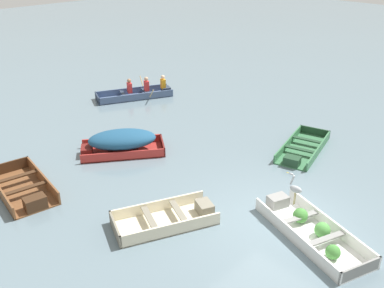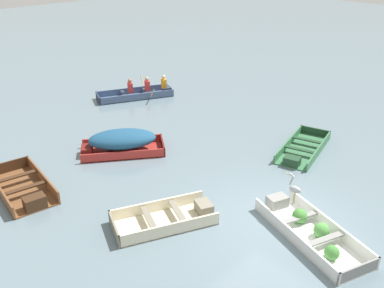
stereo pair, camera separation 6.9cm
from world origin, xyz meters
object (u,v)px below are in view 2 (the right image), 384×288
(dinghy_white_foreground, at_px, (310,230))
(rowboat_slate_blue_with_crew, at_px, (140,93))
(skiff_cream_far_moored, at_px, (169,218))
(skiff_green_near_moored, at_px, (302,150))
(heron_on_dinghy, at_px, (295,188))
(skiff_wooden_brown_outer_moored, at_px, (24,189))
(skiff_red_mid_moored, at_px, (122,141))

(dinghy_white_foreground, height_order, rowboat_slate_blue_with_crew, rowboat_slate_blue_with_crew)
(skiff_cream_far_moored, xyz_separation_m, rowboat_slate_blue_with_crew, (5.34, 7.90, 0.08))
(skiff_green_near_moored, xyz_separation_m, heron_on_dinghy, (-3.41, -1.84, 0.78))
(dinghy_white_foreground, distance_m, heron_on_dinghy, 1.04)
(dinghy_white_foreground, bearing_deg, heron_on_dinghy, 68.55)
(skiff_wooden_brown_outer_moored, bearing_deg, skiff_red_mid_moored, 1.84)
(skiff_cream_far_moored, relative_size, heron_on_dinghy, 3.29)
(heron_on_dinghy, bearing_deg, skiff_cream_far_moored, 138.68)
(skiff_green_near_moored, height_order, rowboat_slate_blue_with_crew, rowboat_slate_blue_with_crew)
(skiff_cream_far_moored, relative_size, skiff_wooden_brown_outer_moored, 1.00)
(skiff_green_near_moored, distance_m, heron_on_dinghy, 3.95)
(dinghy_white_foreground, bearing_deg, skiff_wooden_brown_outer_moored, 121.47)
(skiff_cream_far_moored, bearing_deg, rowboat_slate_blue_with_crew, 55.95)
(skiff_green_near_moored, distance_m, rowboat_slate_blue_with_crew, 8.13)
(dinghy_white_foreground, relative_size, skiff_green_near_moored, 1.10)
(dinghy_white_foreground, height_order, skiff_wooden_brown_outer_moored, dinghy_white_foreground)
(dinghy_white_foreground, bearing_deg, skiff_cream_far_moored, 127.11)
(skiff_green_near_moored, distance_m, skiff_red_mid_moored, 5.98)
(dinghy_white_foreground, height_order, skiff_red_mid_moored, skiff_red_mid_moored)
(skiff_green_near_moored, bearing_deg, skiff_cream_far_moored, 177.83)
(rowboat_slate_blue_with_crew, bearing_deg, skiff_green_near_moored, -87.11)
(skiff_green_near_moored, relative_size, rowboat_slate_blue_with_crew, 0.87)
(skiff_cream_far_moored, bearing_deg, skiff_green_near_moored, -2.17)
(skiff_red_mid_moored, relative_size, rowboat_slate_blue_with_crew, 0.84)
(skiff_green_near_moored, xyz_separation_m, skiff_wooden_brown_outer_moored, (-7.72, 4.08, 0.03))
(skiff_cream_far_moored, bearing_deg, skiff_red_mid_moored, 69.41)
(skiff_red_mid_moored, height_order, heron_on_dinghy, heron_on_dinghy)
(skiff_green_near_moored, relative_size, skiff_red_mid_moored, 1.03)
(skiff_red_mid_moored, bearing_deg, skiff_cream_far_moored, -110.59)
(skiff_wooden_brown_outer_moored, xyz_separation_m, rowboat_slate_blue_with_crew, (7.31, 4.04, 0.07))
(dinghy_white_foreground, distance_m, skiff_cream_far_moored, 3.44)
(dinghy_white_foreground, xyz_separation_m, skiff_green_near_moored, (3.68, 2.52, -0.04))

